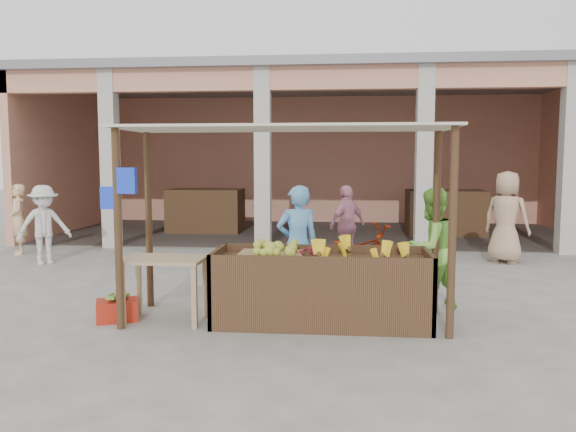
# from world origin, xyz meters

# --- Properties ---
(ground) EXTENTS (60.00, 60.00, 0.00)m
(ground) POSITION_xyz_m (0.00, 0.00, 0.00)
(ground) COLOR slate
(ground) RESTS_ON ground
(market_building) EXTENTS (14.40, 6.40, 4.20)m
(market_building) POSITION_xyz_m (0.05, 8.93, 2.70)
(market_building) COLOR tan
(market_building) RESTS_ON ground
(fruit_stall) EXTENTS (2.60, 0.95, 0.80)m
(fruit_stall) POSITION_xyz_m (0.50, 0.00, 0.40)
(fruit_stall) COLOR #4E381F
(fruit_stall) RESTS_ON ground
(stall_awning) EXTENTS (4.09, 1.35, 2.39)m
(stall_awning) POSITION_xyz_m (-0.01, 0.06, 1.98)
(stall_awning) COLOR #4E381F
(stall_awning) RESTS_ON ground
(banana_heap) EXTENTS (1.22, 0.67, 0.22)m
(banana_heap) POSITION_xyz_m (0.98, -0.06, 0.91)
(banana_heap) COLOR yellow
(banana_heap) RESTS_ON fruit_stall
(melon_tray) EXTENTS (0.78, 0.67, 0.21)m
(melon_tray) POSITION_xyz_m (-0.12, -0.03, 0.90)
(melon_tray) COLOR #92754B
(melon_tray) RESTS_ON fruit_stall
(berry_heap) EXTENTS (0.47, 0.38, 0.15)m
(berry_heap) POSITION_xyz_m (0.35, 0.02, 0.87)
(berry_heap) COLOR maroon
(berry_heap) RESTS_ON fruit_stall
(side_table) EXTENTS (0.99, 0.67, 0.79)m
(side_table) POSITION_xyz_m (-1.42, -0.08, 0.65)
(side_table) COLOR tan
(side_table) RESTS_ON ground
(papaya_pile) EXTENTS (0.62, 0.35, 0.18)m
(papaya_pile) POSITION_xyz_m (-1.42, -0.08, 0.88)
(papaya_pile) COLOR #47872C
(papaya_pile) RESTS_ON side_table
(red_crate) EXTENTS (0.59, 0.51, 0.25)m
(red_crate) POSITION_xyz_m (-2.03, -0.11, 0.13)
(red_crate) COLOR #B32313
(red_crate) RESTS_ON ground
(plantain_bundle) EXTENTS (0.39, 0.27, 0.08)m
(plantain_bundle) POSITION_xyz_m (-2.03, -0.11, 0.29)
(plantain_bundle) COLOR #609937
(plantain_bundle) RESTS_ON red_crate
(produce_sacks) EXTENTS (1.02, 0.76, 0.62)m
(produce_sacks) POSITION_xyz_m (2.75, 5.48, 0.31)
(produce_sacks) COLOR maroon
(produce_sacks) RESTS_ON ground
(vendor_blue) EXTENTS (0.78, 0.67, 1.75)m
(vendor_blue) POSITION_xyz_m (0.13, 1.02, 0.88)
(vendor_blue) COLOR #63A7E3
(vendor_blue) RESTS_ON ground
(vendor_green) EXTENTS (0.95, 0.85, 1.71)m
(vendor_green) POSITION_xyz_m (1.93, 0.81, 0.85)
(vendor_green) COLOR #7CC743
(vendor_green) RESTS_ON ground
(motorcycle) EXTENTS (1.37, 1.98, 0.98)m
(motorcycle) POSITION_xyz_m (0.95, 2.44, 0.49)
(motorcycle) COLOR #971E04
(motorcycle) RESTS_ON ground
(shopper_a) EXTENTS (1.13, 1.10, 1.64)m
(shopper_a) POSITION_xyz_m (-4.92, 3.46, 0.82)
(shopper_a) COLOR silver
(shopper_a) RESTS_ON ground
(shopper_b) EXTENTS (1.03, 1.03, 1.62)m
(shopper_b) POSITION_xyz_m (0.85, 4.01, 0.81)
(shopper_b) COLOR #CC7E96
(shopper_b) RESTS_ON ground
(shopper_c) EXTENTS (1.13, 1.06, 1.97)m
(shopper_c) POSITION_xyz_m (3.92, 4.44, 0.99)
(shopper_c) COLOR tan
(shopper_c) RESTS_ON ground
(shopper_e) EXTENTS (0.70, 0.72, 1.55)m
(shopper_e) POSITION_xyz_m (-6.06, 4.48, 0.77)
(shopper_e) COLOR #F0BD82
(shopper_e) RESTS_ON ground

